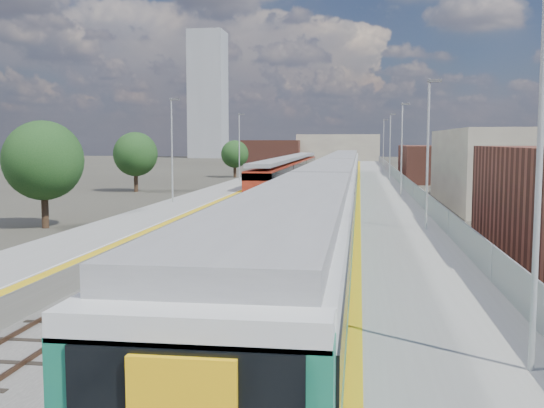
# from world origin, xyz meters

# --- Properties ---
(ground) EXTENTS (320.00, 320.00, 0.00)m
(ground) POSITION_xyz_m (0.00, 50.00, 0.00)
(ground) COLOR #47443A
(ground) RESTS_ON ground
(ballast_bed) EXTENTS (10.50, 155.00, 0.06)m
(ballast_bed) POSITION_xyz_m (-2.25, 52.50, 0.03)
(ballast_bed) COLOR #565451
(ballast_bed) RESTS_ON ground
(tracks) EXTENTS (8.96, 160.00, 0.17)m
(tracks) POSITION_xyz_m (-1.65, 54.18, 0.11)
(tracks) COLOR #4C3323
(tracks) RESTS_ON ground
(platform_right) EXTENTS (4.70, 155.00, 8.52)m
(platform_right) POSITION_xyz_m (5.28, 52.49, 0.54)
(platform_right) COLOR slate
(platform_right) RESTS_ON ground
(platform_left) EXTENTS (4.30, 155.00, 8.52)m
(platform_left) POSITION_xyz_m (-9.05, 52.49, 0.52)
(platform_left) COLOR slate
(platform_left) RESTS_ON ground
(buildings) EXTENTS (72.00, 185.50, 40.00)m
(buildings) POSITION_xyz_m (-18.12, 138.60, 10.70)
(buildings) COLOR brown
(buildings) RESTS_ON ground
(green_train) EXTENTS (3.10, 86.18, 3.41)m
(green_train) POSITION_xyz_m (1.50, 38.51, 2.40)
(green_train) COLOR black
(green_train) RESTS_ON ground
(red_train) EXTENTS (2.66, 53.92, 3.35)m
(red_train) POSITION_xyz_m (-5.50, 70.15, 1.98)
(red_train) COLOR black
(red_train) RESTS_ON ground
(tree_a) EXTENTS (4.97, 4.97, 6.74)m
(tree_a) POSITION_xyz_m (-16.29, 26.72, 4.24)
(tree_a) COLOR #382619
(tree_a) RESTS_ON ground
(tree_b) EXTENTS (4.72, 4.72, 6.40)m
(tree_b) POSITION_xyz_m (-20.53, 54.89, 4.03)
(tree_b) COLOR #382619
(tree_b) RESTS_ON ground
(tree_c) EXTENTS (4.09, 4.09, 5.54)m
(tree_c) POSITION_xyz_m (-15.17, 82.53, 3.48)
(tree_c) COLOR #382619
(tree_c) RESTS_ON ground
(tree_d) EXTENTS (4.64, 4.64, 6.28)m
(tree_d) POSITION_xyz_m (22.31, 68.01, 3.95)
(tree_d) COLOR #382619
(tree_d) RESTS_ON ground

